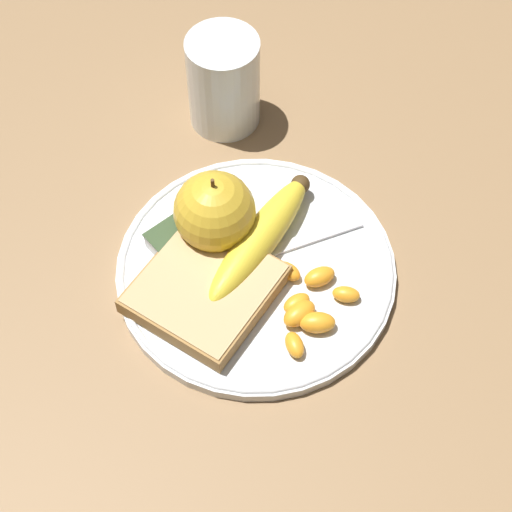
# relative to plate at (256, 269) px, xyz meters

# --- Properties ---
(ground_plane) EXTENTS (3.00, 3.00, 0.00)m
(ground_plane) POSITION_rel_plate_xyz_m (0.00, 0.00, -0.01)
(ground_plane) COLOR olive
(plate) EXTENTS (0.27, 0.27, 0.01)m
(plate) POSITION_rel_plate_xyz_m (0.00, 0.00, 0.00)
(plate) COLOR silver
(plate) RESTS_ON ground_plane
(juice_glass) EXTENTS (0.08, 0.08, 0.11)m
(juice_glass) POSITION_rel_plate_xyz_m (-0.11, -0.18, 0.04)
(juice_glass) COLOR silver
(juice_glass) RESTS_ON ground_plane
(apple) EXTENTS (0.08, 0.08, 0.09)m
(apple) POSITION_rel_plate_xyz_m (0.01, -0.05, 0.04)
(apple) COLOR gold
(apple) RESTS_ON plate
(banana) EXTENTS (0.18, 0.09, 0.04)m
(banana) POSITION_rel_plate_xyz_m (-0.02, -0.01, 0.02)
(banana) COLOR yellow
(banana) RESTS_ON plate
(bread_slice) EXTENTS (0.15, 0.15, 0.02)m
(bread_slice) POSITION_rel_plate_xyz_m (0.06, -0.01, 0.02)
(bread_slice) COLOR olive
(bread_slice) RESTS_ON plate
(fork) EXTENTS (0.17, 0.07, 0.00)m
(fork) POSITION_rel_plate_xyz_m (-0.02, -0.01, 0.01)
(fork) COLOR silver
(fork) RESTS_ON plate
(jam_packet) EXTENTS (0.05, 0.04, 0.02)m
(jam_packet) POSITION_rel_plate_xyz_m (0.05, -0.07, 0.01)
(jam_packet) COLOR silver
(jam_packet) RESTS_ON plate
(orange_segment_0) EXTENTS (0.02, 0.03, 0.02)m
(orange_segment_0) POSITION_rel_plate_xyz_m (-0.02, 0.03, 0.01)
(orange_segment_0) COLOR orange
(orange_segment_0) RESTS_ON plate
(orange_segment_1) EXTENTS (0.03, 0.02, 0.02)m
(orange_segment_1) POSITION_rel_plate_xyz_m (-0.00, 0.06, 0.01)
(orange_segment_1) COLOR orange
(orange_segment_1) RESTS_ON plate
(orange_segment_2) EXTENTS (0.02, 0.03, 0.02)m
(orange_segment_2) POSITION_rel_plate_xyz_m (0.03, 0.09, 0.01)
(orange_segment_2) COLOR orange
(orange_segment_2) RESTS_ON plate
(orange_segment_3) EXTENTS (0.04, 0.02, 0.02)m
(orange_segment_3) POSITION_rel_plate_xyz_m (0.01, 0.07, 0.01)
(orange_segment_3) COLOR orange
(orange_segment_3) RESTS_ON plate
(orange_segment_4) EXTENTS (0.03, 0.03, 0.01)m
(orange_segment_4) POSITION_rel_plate_xyz_m (-0.04, 0.08, 0.01)
(orange_segment_4) COLOR orange
(orange_segment_4) RESTS_ON plate
(orange_segment_5) EXTENTS (0.04, 0.03, 0.02)m
(orange_segment_5) POSITION_rel_plate_xyz_m (-0.04, 0.05, 0.01)
(orange_segment_5) COLOR orange
(orange_segment_5) RESTS_ON plate
(orange_segment_6) EXTENTS (0.04, 0.04, 0.02)m
(orange_segment_6) POSITION_rel_plate_xyz_m (0.00, 0.09, 0.01)
(orange_segment_6) COLOR orange
(orange_segment_6) RESTS_ON plate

